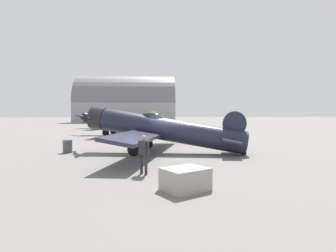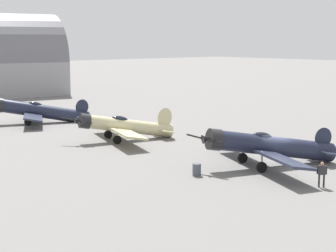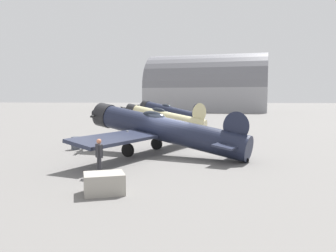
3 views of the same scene
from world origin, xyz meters
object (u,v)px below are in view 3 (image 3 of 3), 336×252
object	(u,v)px
airplane_mid_apron	(162,117)
airplane_far_line	(169,111)
ground_crew_mechanic	(99,154)
airplane_foreground	(160,129)
fuel_drum	(76,143)
equipment_crate	(104,183)

from	to	relation	value
airplane_mid_apron	airplane_far_line	size ratio (longest dim) A/B	1.08
airplane_mid_apron	ground_crew_mechanic	bearing A→B (deg)	108.45
airplane_foreground	fuel_drum	bearing A→B (deg)	9.82
airplane_foreground	fuel_drum	distance (m)	6.29
airplane_foreground	ground_crew_mechanic	xyz separation A→B (m)	(-1.98, -6.09, -0.57)
airplane_far_line	fuel_drum	bearing A→B (deg)	111.28
airplane_mid_apron	ground_crew_mechanic	world-z (taller)	airplane_mid_apron
ground_crew_mechanic	equipment_crate	xyz separation A→B (m)	(1.03, -2.70, -0.64)
airplane_foreground	equipment_crate	size ratio (longest dim) A/B	7.11
airplane_foreground	airplane_mid_apron	world-z (taller)	airplane_foreground
airplane_foreground	airplane_far_line	world-z (taller)	airplane_foreground
airplane_mid_apron	airplane_far_line	bearing A→B (deg)	-68.26
ground_crew_mechanic	equipment_crate	world-z (taller)	ground_crew_mechanic
airplane_foreground	airplane_mid_apron	size ratio (longest dim) A/B	1.08
airplane_foreground	equipment_crate	world-z (taller)	airplane_foreground
airplane_foreground	equipment_crate	distance (m)	8.92
airplane_far_line	fuel_drum	xyz separation A→B (m)	(-3.30, -29.78, -0.95)
equipment_crate	ground_crew_mechanic	bearing A→B (deg)	110.85
airplane_far_line	ground_crew_mechanic	distance (m)	37.35
airplane_foreground	airplane_far_line	xyz separation A→B (m)	(-2.70, 31.25, -0.21)
airplane_far_line	airplane_mid_apron	bearing A→B (deg)	120.64
airplane_far_line	equipment_crate	xyz separation A→B (m)	(1.75, -40.03, -1.00)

